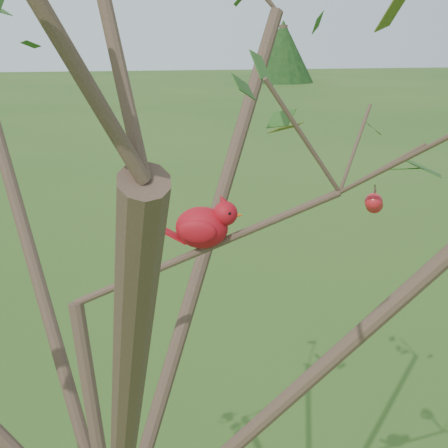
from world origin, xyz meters
name	(u,v)px	position (x,y,z in m)	size (l,w,h in m)	color
crabapple_tree	(102,252)	(0.03, -0.02, 2.12)	(2.35, 2.05, 2.95)	#3A291F
cardinal	(205,225)	(0.25, 0.07, 2.13)	(0.20, 0.12, 0.14)	#A70E14
distant_trees	(12,62)	(-4.17, 22.13, 1.46)	(38.56, 15.90, 3.16)	#3A291F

